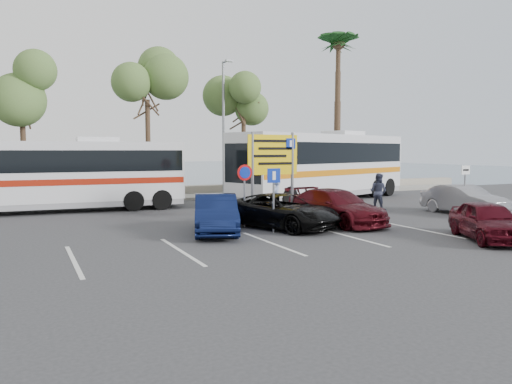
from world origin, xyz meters
name	(u,v)px	position (x,y,z in m)	size (l,w,h in m)	color
ground	(289,235)	(0.00, 0.00, 0.00)	(120.00, 120.00, 0.00)	#303032
kerb_strip	(174,198)	(0.00, 14.00, 0.07)	(44.00, 2.40, 0.15)	gray
seawall	(165,191)	(0.00, 16.00, 0.30)	(48.00, 0.80, 0.60)	gray
sea	(84,170)	(0.00, 60.00, 0.01)	(140.00, 140.00, 0.00)	#45586F
tree_left	(21,89)	(-8.00, 14.00, 6.00)	(3.20, 3.20, 7.20)	#382619
tree_mid	(147,84)	(-1.50, 14.00, 6.65)	(3.20, 3.20, 8.00)	#382619
tree_right	(244,97)	(4.50, 14.00, 6.17)	(3.20, 3.20, 7.40)	#382619
palm_tree	(338,46)	(11.50, 14.00, 9.87)	(4.80, 4.80, 11.20)	#382619
street_lamp_right	(224,121)	(3.00, 13.52, 4.60)	(0.45, 1.15, 8.01)	slate
direction_sign	(273,161)	(1.00, 3.20, 2.43)	(2.20, 0.12, 3.60)	slate
sign_no_stop	(245,185)	(-0.60, 2.38, 1.58)	(0.60, 0.08, 2.35)	slate
sign_parking	(274,191)	(-0.20, 0.79, 1.47)	(0.50, 0.07, 2.25)	slate
sign_taxi	(465,183)	(9.80, 1.49, 1.42)	(0.50, 0.07, 2.20)	slate
lane_markings	(273,243)	(-1.14, -1.00, 0.00)	(12.02, 4.20, 0.01)	silver
coach_bus_left	(61,177)	(-6.50, 10.25, 1.62)	(11.31, 2.81, 3.50)	silver
coach_bus_right	(323,168)	(7.50, 9.53, 1.86)	(13.01, 7.01, 4.01)	silver
car_blue	(216,214)	(-2.09, 1.50, 0.67)	(1.42, 4.08, 1.34)	#0D1740
car_maroon	(336,207)	(2.90, 1.50, 0.68)	(1.90, 4.67, 1.36)	#470B13
car_red	(488,221)	(5.30, -3.50, 0.63)	(1.49, 3.71, 1.27)	#440913
suv_black	(282,211)	(0.50, 1.50, 0.64)	(2.12, 4.60, 1.28)	black
car_silver_b	(464,200)	(9.79, 1.50, 0.66)	(1.40, 4.02, 1.33)	gray
pedestrian_near	(276,197)	(2.00, 4.83, 0.80)	(0.59, 0.38, 1.60)	#8B9DCB
pedestrian_far	(378,192)	(7.32, 4.41, 0.89)	(0.86, 0.67, 1.78)	#31354A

